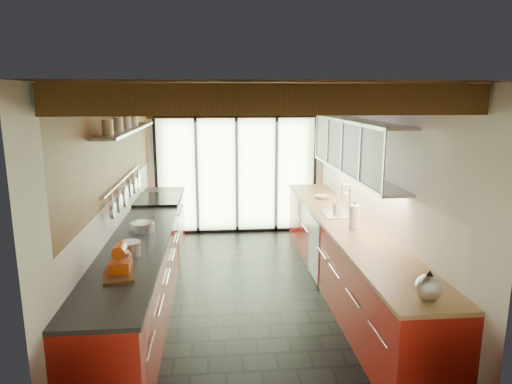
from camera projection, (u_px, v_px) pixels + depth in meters
ground at (248, 293)px, 5.89m from camera, size 5.50×5.50×0.00m
room_shell at (247, 167)px, 5.55m from camera, size 5.50×5.50×5.50m
ceiling_beams at (245, 99)px, 5.75m from camera, size 3.14×5.06×4.90m
glass_door at (237, 143)px, 8.17m from camera, size 2.95×0.10×2.90m
left_counter at (146, 263)px, 5.68m from camera, size 0.68×5.00×0.92m
range_stove at (159, 229)px, 7.09m from camera, size 0.66×0.90×0.97m
right_counter at (346, 256)px, 5.91m from camera, size 0.68×5.00×0.92m
sink_assembly at (340, 211)px, 6.20m from camera, size 0.45×0.52×0.43m
upper_cabinets_right at (355, 147)px, 5.93m from camera, size 0.34×3.00×3.00m
left_wall_fixtures at (127, 153)px, 5.63m from camera, size 0.28×2.60×0.96m
stand_mixer at (121, 261)px, 4.16m from camera, size 0.19×0.32×0.28m
pot_large at (130, 248)px, 4.62m from camera, size 0.26×0.26×0.14m
pot_small at (142, 227)px, 5.42m from camera, size 0.31×0.31×0.11m
cutting_board at (119, 276)px, 4.06m from camera, size 0.33×0.41×0.03m
kettle at (429, 286)px, 3.60m from camera, size 0.22×0.27×0.26m
paper_towel at (354, 217)px, 5.49m from camera, size 0.16×0.16×0.35m
soap_bottle at (337, 206)px, 6.25m from camera, size 0.12×0.12×0.20m
bowl at (322, 197)px, 7.12m from camera, size 0.28×0.28×0.05m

